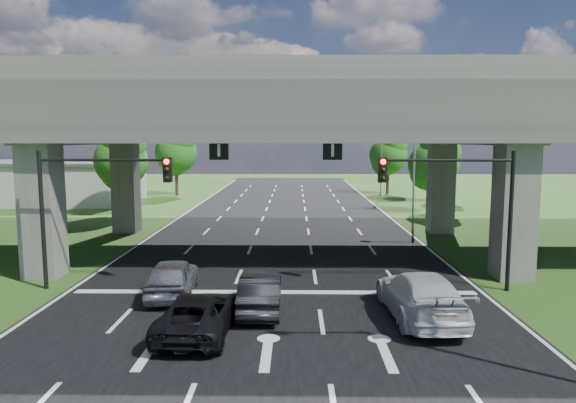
{
  "coord_description": "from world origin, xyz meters",
  "views": [
    {
      "loc": [
        0.85,
        -17.62,
        6.44
      ],
      "look_at": [
        0.51,
        7.12,
        3.47
      ],
      "focal_mm": 32.0,
      "sensor_mm": 36.0,
      "label": 1
    }
  ],
  "objects_px": {
    "streetlight_beyond": "(378,145)",
    "car_dark": "(260,293)",
    "streetlight_far": "(410,148)",
    "car_silver": "(173,277)",
    "signal_right": "(460,194)",
    "car_trailing": "(199,314)",
    "signal_left": "(91,193)",
    "car_white": "(420,295)"
  },
  "relations": [
    {
      "from": "car_dark",
      "to": "car_trailing",
      "type": "height_order",
      "value": "car_dark"
    },
    {
      "from": "signal_right",
      "to": "signal_left",
      "type": "bearing_deg",
      "value": 180.0
    },
    {
      "from": "car_dark",
      "to": "car_white",
      "type": "xyz_separation_m",
      "value": [
        5.84,
        -0.62,
        0.13
      ]
    },
    {
      "from": "signal_right",
      "to": "signal_left",
      "type": "relative_size",
      "value": 1.0
    },
    {
      "from": "signal_left",
      "to": "car_dark",
      "type": "bearing_deg",
      "value": -21.16
    },
    {
      "from": "streetlight_beyond",
      "to": "car_dark",
      "type": "relative_size",
      "value": 2.33
    },
    {
      "from": "signal_left",
      "to": "streetlight_far",
      "type": "relative_size",
      "value": 0.6
    },
    {
      "from": "streetlight_beyond",
      "to": "car_silver",
      "type": "bearing_deg",
      "value": -111.14
    },
    {
      "from": "signal_left",
      "to": "car_dark",
      "type": "xyz_separation_m",
      "value": [
        7.39,
        -2.86,
        -3.45
      ]
    },
    {
      "from": "signal_left",
      "to": "car_silver",
      "type": "distance_m",
      "value": 5.04
    },
    {
      "from": "signal_right",
      "to": "car_trailing",
      "type": "bearing_deg",
      "value": -153.27
    },
    {
      "from": "streetlight_far",
      "to": "car_dark",
      "type": "xyz_separation_m",
      "value": [
        -10.54,
        -22.92,
        -5.11
      ]
    },
    {
      "from": "car_trailing",
      "to": "signal_right",
      "type": "bearing_deg",
      "value": -150.98
    },
    {
      "from": "car_trailing",
      "to": "car_silver",
      "type": "bearing_deg",
      "value": -63.64
    },
    {
      "from": "streetlight_far",
      "to": "car_silver",
      "type": "height_order",
      "value": "streetlight_far"
    },
    {
      "from": "streetlight_far",
      "to": "car_trailing",
      "type": "xyz_separation_m",
      "value": [
        -12.44,
        -25.18,
        -5.15
      ]
    },
    {
      "from": "car_white",
      "to": "car_trailing",
      "type": "height_order",
      "value": "car_white"
    },
    {
      "from": "signal_left",
      "to": "streetlight_far",
      "type": "distance_m",
      "value": 26.95
    },
    {
      "from": "car_silver",
      "to": "car_white",
      "type": "xyz_separation_m",
      "value": [
        9.61,
        -2.54,
        0.06
      ]
    },
    {
      "from": "streetlight_beyond",
      "to": "car_dark",
      "type": "xyz_separation_m",
      "value": [
        -10.54,
        -38.92,
        -5.11
      ]
    },
    {
      "from": "car_dark",
      "to": "signal_right",
      "type": "bearing_deg",
      "value": -161.77
    },
    {
      "from": "signal_left",
      "to": "car_trailing",
      "type": "height_order",
      "value": "signal_left"
    },
    {
      "from": "signal_left",
      "to": "car_dark",
      "type": "height_order",
      "value": "signal_left"
    },
    {
      "from": "signal_right",
      "to": "car_silver",
      "type": "xyz_separation_m",
      "value": [
        -12.04,
        -0.94,
        -3.38
      ]
    },
    {
      "from": "car_dark",
      "to": "car_trailing",
      "type": "distance_m",
      "value": 2.96
    },
    {
      "from": "streetlight_beyond",
      "to": "car_silver",
      "type": "xyz_separation_m",
      "value": [
        -14.31,
        -37.0,
        -5.04
      ]
    },
    {
      "from": "signal_left",
      "to": "car_trailing",
      "type": "xyz_separation_m",
      "value": [
        5.48,
        -5.12,
        -3.49
      ]
    },
    {
      "from": "signal_left",
      "to": "streetlight_far",
      "type": "xyz_separation_m",
      "value": [
        17.92,
        20.06,
        1.66
      ]
    },
    {
      "from": "streetlight_beyond",
      "to": "signal_left",
      "type": "bearing_deg",
      "value": -116.43
    },
    {
      "from": "car_silver",
      "to": "car_white",
      "type": "height_order",
      "value": "car_white"
    },
    {
      "from": "car_silver",
      "to": "car_white",
      "type": "distance_m",
      "value": 9.94
    },
    {
      "from": "car_white",
      "to": "signal_right",
      "type": "bearing_deg",
      "value": -127.52
    },
    {
      "from": "signal_right",
      "to": "car_white",
      "type": "distance_m",
      "value": 5.39
    },
    {
      "from": "streetlight_beyond",
      "to": "streetlight_far",
      "type": "bearing_deg",
      "value": -90.0
    },
    {
      "from": "car_white",
      "to": "streetlight_beyond",
      "type": "bearing_deg",
      "value": -99.43
    },
    {
      "from": "streetlight_beyond",
      "to": "car_white",
      "type": "height_order",
      "value": "streetlight_beyond"
    },
    {
      "from": "car_silver",
      "to": "streetlight_beyond",
      "type": "bearing_deg",
      "value": -115.62
    },
    {
      "from": "signal_right",
      "to": "car_dark",
      "type": "xyz_separation_m",
      "value": [
        -8.26,
        -2.86,
        -3.45
      ]
    },
    {
      "from": "streetlight_far",
      "to": "car_silver",
      "type": "distance_m",
      "value": 25.91
    },
    {
      "from": "streetlight_far",
      "to": "streetlight_beyond",
      "type": "relative_size",
      "value": 1.0
    },
    {
      "from": "car_dark",
      "to": "car_white",
      "type": "distance_m",
      "value": 5.87
    },
    {
      "from": "signal_right",
      "to": "streetlight_beyond",
      "type": "xyz_separation_m",
      "value": [
        2.27,
        36.06,
        1.66
      ]
    }
  ]
}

